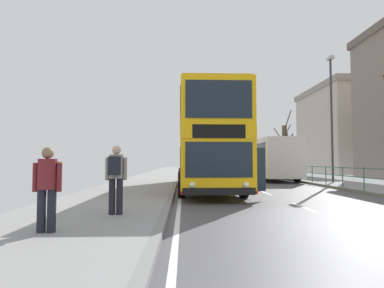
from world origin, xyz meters
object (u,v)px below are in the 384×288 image
object	(u,v)px
pedestrian_with_backpack	(48,182)
pedestrian_companion	(116,174)
background_building_01	(350,130)
background_bus_far_lane	(270,158)
double_decker_bus_main	(206,144)
bare_tree_far_00	(285,149)
street_lamp_far_side	(331,109)

from	to	relation	value
pedestrian_with_backpack	pedestrian_companion	size ratio (longest dim) A/B	0.93
pedestrian_companion	background_building_01	xyz separation A→B (m)	(22.98, 33.49, 4.38)
background_bus_far_lane	pedestrian_companion	size ratio (longest dim) A/B	5.46
background_building_01	pedestrian_companion	bearing A→B (deg)	-124.46
double_decker_bus_main	pedestrian_with_backpack	size ratio (longest dim) A/B	7.31
background_bus_far_lane	background_building_01	world-z (taller)	background_building_01
background_bus_far_lane	bare_tree_far_00	xyz separation A→B (m)	(2.38, 3.75, 0.89)
double_decker_bus_main	background_bus_far_lane	bearing A→B (deg)	58.42
street_lamp_far_side	background_building_01	world-z (taller)	background_building_01
background_building_01	bare_tree_far_00	bearing A→B (deg)	-135.40
bare_tree_far_00	pedestrian_with_backpack	bearing A→B (deg)	-116.49
double_decker_bus_main	pedestrian_companion	xyz separation A→B (m)	(-2.82, -8.56, -1.23)
pedestrian_with_backpack	background_building_01	distance (m)	42.98
double_decker_bus_main	pedestrian_companion	size ratio (longest dim) A/B	6.77
background_bus_far_lane	street_lamp_far_side	bearing A→B (deg)	-62.20
pedestrian_companion	pedestrian_with_backpack	bearing A→B (deg)	-113.31
bare_tree_far_00	background_building_01	bearing A→B (deg)	44.60
background_bus_far_lane	background_building_01	xyz separation A→B (m)	(14.49, 15.70, 3.82)
pedestrian_with_backpack	bare_tree_far_00	xyz separation A→B (m)	(11.73, 23.54, 1.53)
background_bus_far_lane	background_building_01	bearing A→B (deg)	47.29
double_decker_bus_main	bare_tree_far_00	distance (m)	15.28
street_lamp_far_side	pedestrian_companion	bearing A→B (deg)	-131.56
double_decker_bus_main	pedestrian_companion	world-z (taller)	double_decker_bus_main
background_building_01	street_lamp_far_side	bearing A→B (deg)	-119.46
background_bus_far_lane	bare_tree_far_00	distance (m)	4.53
bare_tree_far_00	background_building_01	size ratio (longest dim) A/B	0.45
double_decker_bus_main	background_building_01	world-z (taller)	background_building_01
background_bus_far_lane	pedestrian_with_backpack	distance (m)	21.89
pedestrian_with_backpack	street_lamp_far_side	xyz separation A→B (m)	(12.07, 14.64, 3.76)
pedestrian_companion	street_lamp_far_side	bearing A→B (deg)	48.44
pedestrian_companion	background_bus_far_lane	bearing A→B (deg)	64.48
street_lamp_far_side	background_building_01	distance (m)	23.95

